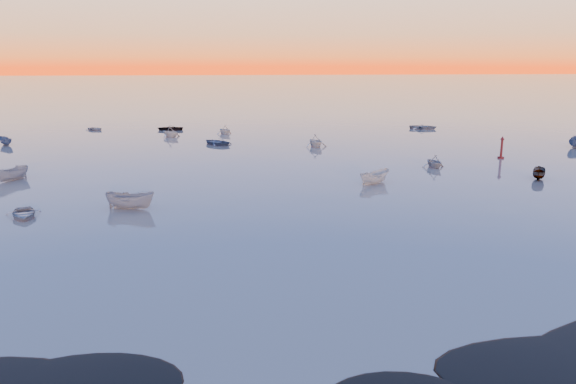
{
  "coord_description": "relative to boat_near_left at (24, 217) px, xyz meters",
  "views": [
    {
      "loc": [
        -7.07,
        -18.01,
        12.23
      ],
      "look_at": [
        -2.56,
        28.0,
        1.15
      ],
      "focal_mm": 35.0,
      "sensor_mm": 36.0,
      "label": 1
    }
  ],
  "objects": [
    {
      "name": "ground",
      "position": [
        23.69,
        73.62,
        0.0
      ],
      "size": [
        600.0,
        600.0,
        0.0
      ],
      "primitive_type": "plane",
      "color": "slate",
      "rests_on": "ground"
    },
    {
      "name": "moored_fleet",
      "position": [
        23.69,
        26.62,
        0.0
      ],
      "size": [
        124.0,
        58.0,
        1.2
      ],
      "primitive_type": null,
      "color": "silver",
      "rests_on": "ground"
    },
    {
      "name": "boat_near_left",
      "position": [
        0.0,
        0.0,
        0.0
      ],
      "size": [
        4.0,
        2.7,
        0.92
      ],
      "primitive_type": "imported",
      "rotation": [
        0.0,
        0.0,
        0.35
      ],
      "color": "gray",
      "rests_on": "ground"
    },
    {
      "name": "boat_near_center",
      "position": [
        30.55,
        9.23,
        0.0
      ],
      "size": [
        3.41,
        4.12,
        1.33
      ],
      "primitive_type": "imported",
      "rotation": [
        0.0,
        0.0,
        2.13
      ],
      "color": "silver",
      "rests_on": "ground"
    },
    {
      "name": "boat_near_right",
      "position": [
        39.45,
        16.82,
        0.0
      ],
      "size": [
        3.48,
        2.06,
        1.14
      ],
      "primitive_type": "imported",
      "rotation": [
        0.0,
        0.0,
        3.33
      ],
      "color": "gray",
      "rests_on": "ground"
    },
    {
      "name": "channel_marker",
      "position": [
        49.84,
        21.81,
        1.13
      ],
      "size": [
        0.81,
        0.81,
        2.87
      ],
      "color": "#450E10",
      "rests_on": "ground"
    }
  ]
}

